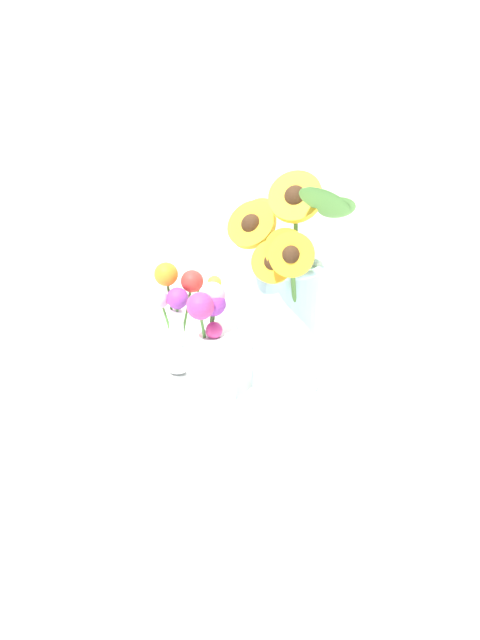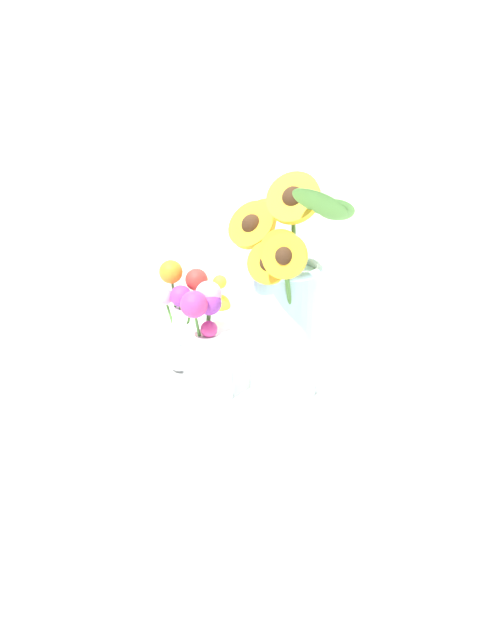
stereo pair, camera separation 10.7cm
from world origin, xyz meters
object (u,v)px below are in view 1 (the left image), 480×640
at_px(vase_bulb_right, 177,319).
at_px(serving_tray, 240,386).
at_px(vase_small_back, 218,330).
at_px(mason_jar_sunflowers, 286,308).
at_px(vase_small_center, 210,351).

bearing_deg(vase_bulb_right, serving_tray, -3.45).
relative_size(serving_tray, vase_small_back, 2.34).
distance_m(mason_jar_sunflowers, vase_small_center, 0.15).
xyz_separation_m(serving_tray, vase_small_back, (-0.07, 0.07, 0.07)).
distance_m(serving_tray, mason_jar_sunflowers, 0.18).
height_order(vase_small_center, vase_bulb_right, vase_small_center).
height_order(vase_small_center, vase_small_back, vase_small_center).
bearing_deg(vase_small_center, serving_tray, 67.18).
distance_m(vase_bulb_right, vase_small_back, 0.09).
bearing_deg(vase_small_back, vase_small_center, -75.59).
height_order(serving_tray, mason_jar_sunflowers, mason_jar_sunflowers).
bearing_deg(vase_small_center, vase_small_back, 104.41).
distance_m(mason_jar_sunflowers, vase_bulb_right, 0.21).
bearing_deg(serving_tray, vase_bulb_right, 176.55).
distance_m(mason_jar_sunflowers, vase_small_back, 0.18).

